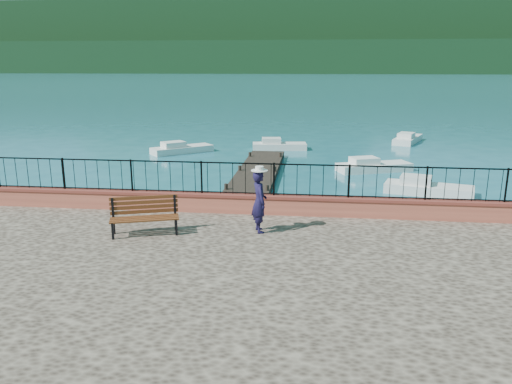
% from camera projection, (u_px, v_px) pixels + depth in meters
% --- Properties ---
extents(ground, '(2000.00, 2000.00, 0.00)m').
position_uv_depth(ground, '(273.00, 308.00, 11.81)').
color(ground, '#19596B').
rests_on(ground, ground).
extents(parapet, '(28.00, 0.46, 0.58)m').
position_uv_depth(parapet, '(284.00, 205.00, 15.00)').
color(parapet, '#C25F46').
rests_on(parapet, promenade).
extents(railing, '(27.00, 0.05, 0.95)m').
position_uv_depth(railing, '(284.00, 180.00, 14.81)').
color(railing, black).
rests_on(railing, parapet).
extents(dock, '(2.00, 16.00, 0.30)m').
position_uv_depth(dock, '(252.00, 183.00, 23.54)').
color(dock, '#2D231C').
rests_on(dock, ground).
extents(far_forest, '(900.00, 60.00, 18.00)m').
position_uv_depth(far_forest, '(316.00, 58.00, 298.02)').
color(far_forest, black).
rests_on(far_forest, ground).
extents(foothills, '(900.00, 120.00, 44.00)m').
position_uv_depth(foothills, '(316.00, 40.00, 352.46)').
color(foothills, black).
rests_on(foothills, ground).
extents(park_bench, '(1.87, 1.11, 0.99)m').
position_uv_depth(park_bench, '(145.00, 223.00, 13.21)').
color(park_bench, black).
rests_on(park_bench, promenade).
extents(person, '(0.59, 0.71, 1.68)m').
position_uv_depth(person, '(259.00, 202.00, 13.28)').
color(person, black).
rests_on(person, promenade).
extents(hat, '(0.44, 0.44, 0.12)m').
position_uv_depth(hat, '(259.00, 169.00, 13.06)').
color(hat, white).
rests_on(hat, person).
extents(boat_0, '(3.90, 2.38, 0.80)m').
position_uv_depth(boat_0, '(197.00, 209.00, 18.36)').
color(boat_0, silver).
rests_on(boat_0, ground).
extents(boat_1, '(3.94, 2.29, 0.80)m').
position_uv_depth(boat_1, '(429.00, 185.00, 21.98)').
color(boat_1, silver).
rests_on(boat_1, ground).
extents(boat_2, '(4.16, 2.64, 0.80)m').
position_uv_depth(boat_2, '(374.00, 164.00, 26.69)').
color(boat_2, silver).
rests_on(boat_2, ground).
extents(boat_3, '(3.89, 3.52, 0.80)m').
position_uv_depth(boat_3, '(182.00, 147.00, 32.16)').
color(boat_3, silver).
rests_on(boat_3, ground).
extents(boat_4, '(3.72, 1.73, 0.80)m').
position_uv_depth(boat_4, '(279.00, 143.00, 33.46)').
color(boat_4, silver).
rests_on(boat_4, ground).
extents(boat_5, '(2.74, 4.26, 0.80)m').
position_uv_depth(boat_5, '(408.00, 137.00, 36.42)').
color(boat_5, silver).
rests_on(boat_5, ground).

